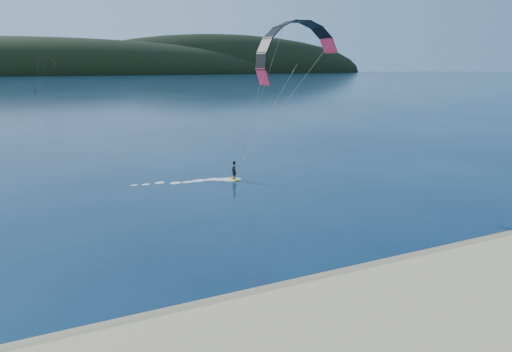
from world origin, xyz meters
The scene contains 4 objects.
wet_sand centered at (0.00, 4.50, 0.05)m, with size 220.00×2.50×0.10m.
headland centered at (0.63, 745.28, 0.00)m, with size 1200.00×310.00×140.00m.
kitesurfer_near centered at (11.67, 23.53, 11.34)m, with size 20.35×6.60×15.20m.
kitesurfer_far centered at (-17.64, 194.41, 12.05)m, with size 10.24×5.12×14.57m.
Camera 1 is at (-7.81, -12.34, 11.46)m, focal length 28.99 mm.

